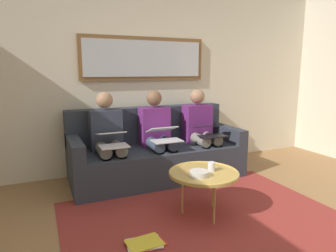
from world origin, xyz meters
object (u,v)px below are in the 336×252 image
Objects in this scene: person_left at (201,128)px; coffee_table at (204,173)px; bowl at (199,174)px; laptop_white at (112,139)px; couch at (155,153)px; magazine_stack at (145,243)px; cup at (211,167)px; person_right at (108,137)px; framed_mirror at (144,59)px; laptop_black at (210,131)px; laptop_silver at (164,134)px; person_middle at (157,132)px.

coffee_table is at bearing 61.71° from person_left.
bowl is 1.15m from laptop_white.
couch is 1.66m from magazine_stack.
person_right reaches higher than cup.
framed_mirror is (0.00, -0.39, 1.24)m from couch.
cup reaches higher than coffee_table.
laptop_black is at bearing 132.08° from framed_mirror.
magazine_stack is (0.03, 1.18, -0.61)m from laptop_white.
cup is 0.27× the size of magazine_stack.
bowl reaches higher than coffee_table.
laptop_silver is 0.68m from person_right.
couch reaches higher than laptop_silver.
person_right reaches higher than bowl.
laptop_white is at bearing 20.69° from person_middle.
person_right is (0.66, -1.15, 0.18)m from coffee_table.
framed_mirror is 2.51m from magazine_stack.
bowl reaches higher than magazine_stack.
coffee_table is at bearing -140.78° from bowl.
laptop_silver is (0.02, -0.92, 0.20)m from coffee_table.
person_right is at bearing -91.10° from magazine_stack.
person_left is 2.02m from magazine_stack.
person_right is 0.24m from laptop_white.
laptop_white is (0.57, -0.98, 0.17)m from bowl.
cup is 0.19m from bowl.
framed_mirror reaches higher than cup.
couch is 1.93× the size of person_middle.
person_left and person_middle have the same top height.
framed_mirror reaches higher than coffee_table.
coffee_table is at bearing -158.60° from magazine_stack.
person_right reaches higher than laptop_white.
coffee_table is 3.70× the size of bowl.
laptop_white is (0.64, 0.24, 0.03)m from person_middle.
person_right reaches higher than coffee_table.
couch is at bearing -88.98° from coffee_table.
person_right is at bearing -60.06° from coffee_table.
laptop_white is (1.28, -0.01, 0.01)m from laptop_black.
laptop_black is 0.31× the size of person_middle.
person_middle reaches higher than coffee_table.
person_left is at bearing -159.93° from laptop_silver.
bowl is 0.16× the size of person_middle.
laptop_white is 1.33m from magazine_stack.
laptop_black reaches higher than magazine_stack.
coffee_table is at bearing 119.94° from person_right.
coffee_table is at bearing -1.47° from cup.
magazine_stack is (0.69, 0.27, -0.40)m from coffee_table.
framed_mirror is 2.00m from bowl.
coffee_table reaches higher than magazine_stack.
person_middle is 0.23m from laptop_silver.
person_middle is (-0.07, -1.23, 0.15)m from bowl.
framed_mirror is at bearing -47.92° from laptop_black.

